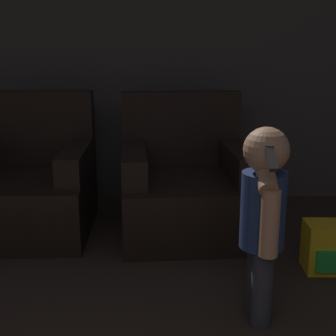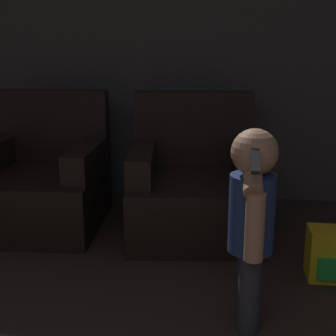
% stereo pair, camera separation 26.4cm
% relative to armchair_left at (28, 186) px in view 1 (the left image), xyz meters
% --- Properties ---
extents(wall_back, '(8.40, 0.05, 2.60)m').
position_rel_armchair_left_xyz_m(wall_back, '(0.84, 0.80, 0.98)').
color(wall_back, '#423D38').
rests_on(wall_back, ground_plane).
extents(armchair_left, '(0.92, 0.96, 0.95)m').
position_rel_armchair_left_xyz_m(armchair_left, '(0.00, 0.00, 0.00)').
color(armchair_left, black).
rests_on(armchair_left, ground_plane).
extents(armchair_right, '(0.96, 1.00, 0.95)m').
position_rel_armchair_left_xyz_m(armchair_right, '(1.11, -0.00, 0.00)').
color(armchair_right, black).
rests_on(armchair_right, ground_plane).
extents(person_toddler, '(0.21, 0.36, 0.93)m').
position_rel_armchair_left_xyz_m(person_toddler, '(1.44, -1.16, 0.23)').
color(person_toddler, '#28282D').
rests_on(person_toddler, ground_plane).
extents(toy_backpack, '(0.25, 0.22, 0.29)m').
position_rel_armchair_left_xyz_m(toy_backpack, '(1.93, -0.64, -0.17)').
color(toy_backpack, yellow).
rests_on(toy_backpack, ground_plane).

